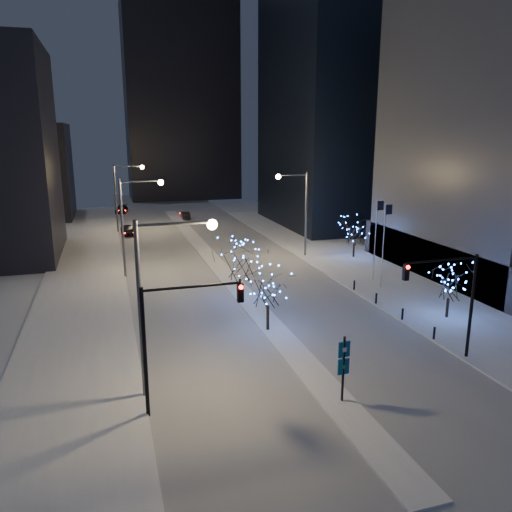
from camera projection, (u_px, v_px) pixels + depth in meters
name	position (u px, v px, depth m)	size (l,w,h in m)	color
ground	(325.00, 388.00, 28.73)	(160.00, 160.00, 0.00)	silver
road	(206.00, 253.00, 61.28)	(20.00, 130.00, 0.02)	#B3B9C3
median	(215.00, 262.00, 56.62)	(2.00, 80.00, 0.15)	white
east_sidewalk	(378.00, 275.00, 51.51)	(10.00, 90.00, 0.15)	white
west_sidewalk	(82.00, 301.00, 43.40)	(8.00, 90.00, 0.15)	white
filler_west_far	(15.00, 172.00, 84.68)	(18.00, 16.00, 16.00)	black
horizon_block	(181.00, 103.00, 110.99)	(24.00, 14.00, 42.00)	black
street_lamp_w_near	(159.00, 284.00, 26.55)	(4.40, 0.56, 10.00)	#595E66
street_lamp_w_mid	(132.00, 214.00, 49.80)	(4.40, 0.56, 10.00)	#595E66
street_lamp_w_far	(123.00, 188.00, 73.06)	(4.40, 0.56, 10.00)	#595E66
street_lamp_east	(299.00, 203.00, 57.92)	(3.90, 0.56, 10.00)	#595E66
traffic_signal_west	(175.00, 327.00, 25.23)	(5.26, 0.43, 7.00)	black
traffic_signal_east	(453.00, 291.00, 31.02)	(5.26, 0.43, 7.00)	black
flagpoles	(380.00, 236.00, 47.37)	(1.35, 2.60, 8.00)	silver
bollards	(389.00, 306.00, 40.74)	(0.16, 12.16, 0.90)	black
car_near	(128.00, 230.00, 72.17)	(1.76, 4.36, 1.49)	black
car_mid	(185.00, 215.00, 86.04)	(1.36, 3.90, 1.29)	black
car_far	(122.00, 209.00, 92.61)	(1.93, 4.74, 1.38)	black
holiday_tree_median_near	(268.00, 287.00, 36.26)	(4.63, 4.63, 4.95)	black
holiday_tree_median_far	(240.00, 261.00, 43.68)	(4.95, 4.95, 5.30)	black
holiday_tree_plaza_near	(450.00, 282.00, 38.84)	(4.31, 4.31, 4.47)	black
holiday_tree_plaza_far	(355.00, 231.00, 58.22)	(4.14, 4.14, 4.87)	black
wayfinding_sign	(344.00, 363.00, 26.61)	(0.69, 0.16, 3.87)	black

